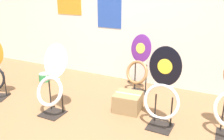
{
  "coord_description": "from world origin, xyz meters",
  "views": [
    {
      "loc": [
        1.52,
        -1.79,
        1.61
      ],
      "look_at": [
        0.17,
        0.91,
        0.55
      ],
      "focal_mm": 40.0,
      "sensor_mm": 36.0,
      "label": 1
    }
  ],
  "objects_px": {
    "paint_can": "(44,77)",
    "storage_box": "(128,102)",
    "toilet_seat_display_white_plain": "(52,83)",
    "toilet_seat_display_purple_note": "(138,66)",
    "toilet_seat_display_jazz_black": "(163,92)"
  },
  "relations": [
    {
      "from": "toilet_seat_display_jazz_black",
      "to": "toilet_seat_display_white_plain",
      "type": "bearing_deg",
      "value": -167.81
    },
    {
      "from": "toilet_seat_display_purple_note",
      "to": "storage_box",
      "type": "bearing_deg",
      "value": -81.46
    },
    {
      "from": "storage_box",
      "to": "toilet_seat_display_white_plain",
      "type": "bearing_deg",
      "value": -148.87
    },
    {
      "from": "paint_can",
      "to": "storage_box",
      "type": "xyz_separation_m",
      "value": [
        1.7,
        -0.32,
        0.04
      ]
    },
    {
      "from": "toilet_seat_display_purple_note",
      "to": "paint_can",
      "type": "height_order",
      "value": "toilet_seat_display_purple_note"
    },
    {
      "from": "toilet_seat_display_white_plain",
      "to": "paint_can",
      "type": "height_order",
      "value": "toilet_seat_display_white_plain"
    },
    {
      "from": "toilet_seat_display_jazz_black",
      "to": "toilet_seat_display_purple_note",
      "type": "distance_m",
      "value": 1.0
    },
    {
      "from": "toilet_seat_display_jazz_black",
      "to": "paint_can",
      "type": "distance_m",
      "value": 2.3
    },
    {
      "from": "paint_can",
      "to": "storage_box",
      "type": "bearing_deg",
      "value": -10.65
    },
    {
      "from": "toilet_seat_display_white_plain",
      "to": "storage_box",
      "type": "bearing_deg",
      "value": 31.13
    },
    {
      "from": "toilet_seat_display_jazz_black",
      "to": "storage_box",
      "type": "distance_m",
      "value": 0.64
    },
    {
      "from": "toilet_seat_display_jazz_black",
      "to": "storage_box",
      "type": "bearing_deg",
      "value": 157.19
    },
    {
      "from": "toilet_seat_display_purple_note",
      "to": "toilet_seat_display_white_plain",
      "type": "bearing_deg",
      "value": -124.11
    },
    {
      "from": "paint_can",
      "to": "storage_box",
      "type": "distance_m",
      "value": 1.73
    },
    {
      "from": "paint_can",
      "to": "storage_box",
      "type": "height_order",
      "value": "storage_box"
    }
  ]
}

